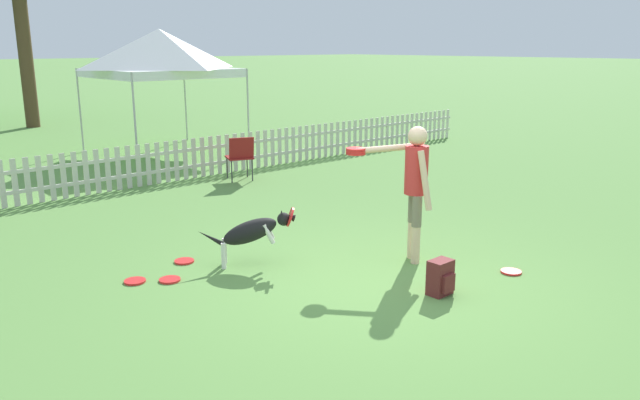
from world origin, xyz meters
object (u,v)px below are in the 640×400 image
object	(u,v)px
canopy_tent_main	(160,53)
handler_person	(412,177)
frisbee_near_dog	(511,272)
folding_chair_blue_left	(240,154)
leaping_dog	(253,231)
frisbee_near_handler	(135,281)
frisbee_midfield	(170,280)
backpack_on_grass	(441,278)
frisbee_far_scatter	(184,261)

from	to	relation	value
canopy_tent_main	handler_person	bearing A→B (deg)	-100.41
frisbee_near_dog	folding_chair_blue_left	xyz separation A→B (m)	(0.61, 6.31, 0.51)
canopy_tent_main	leaping_dog	bearing A→B (deg)	-111.90
frisbee_near_handler	canopy_tent_main	xyz separation A→B (m)	(4.55, 7.58, 2.39)
folding_chair_blue_left	handler_person	bearing A→B (deg)	99.17
handler_person	canopy_tent_main	size ratio (longest dim) A/B	0.56
frisbee_near_handler	frisbee_midfield	world-z (taller)	same
leaping_dog	backpack_on_grass	xyz separation A→B (m)	(0.93, -2.08, -0.24)
backpack_on_grass	folding_chair_blue_left	bearing A→B (deg)	74.06
frisbee_midfield	frisbee_far_scatter	distance (m)	0.62
frisbee_midfield	canopy_tent_main	bearing A→B (deg)	61.51
frisbee_far_scatter	backpack_on_grass	xyz separation A→B (m)	(1.50, -2.74, 0.18)
frisbee_near_handler	frisbee_far_scatter	distance (m)	0.78
leaping_dog	folding_chair_blue_left	world-z (taller)	folding_chair_blue_left
leaping_dog	handler_person	bearing A→B (deg)	90.33
frisbee_near_handler	canopy_tent_main	bearing A→B (deg)	59.04
handler_person	frisbee_near_dog	distance (m)	1.60
backpack_on_grass	frisbee_near_dog	bearing A→B (deg)	-8.02
handler_person	backpack_on_grass	bearing A→B (deg)	-175.91
leaping_dog	canopy_tent_main	size ratio (longest dim) A/B	0.34
handler_person	folding_chair_blue_left	world-z (taller)	handler_person
frisbee_far_scatter	canopy_tent_main	size ratio (longest dim) A/B	0.08
backpack_on_grass	frisbee_midfield	bearing A→B (deg)	130.28
folding_chair_blue_left	backpack_on_grass	bearing A→B (deg)	95.67
backpack_on_grass	folding_chair_blue_left	distance (m)	6.41
frisbee_midfield	frisbee_far_scatter	bearing A→B (deg)	44.84
frisbee_far_scatter	backpack_on_grass	world-z (taller)	backpack_on_grass
leaping_dog	frisbee_near_dog	world-z (taller)	leaping_dog
frisbee_far_scatter	backpack_on_grass	bearing A→B (deg)	-61.22
frisbee_far_scatter	backpack_on_grass	distance (m)	3.13
frisbee_near_dog	frisbee_far_scatter	distance (m)	3.93
leaping_dog	frisbee_near_handler	bearing A→B (deg)	-71.35
frisbee_near_handler	canopy_tent_main	distance (m)	9.15
leaping_dog	frisbee_near_handler	world-z (taller)	leaping_dog
frisbee_midfield	handler_person	bearing A→B (deg)	-28.23
frisbee_near_handler	frisbee_far_scatter	world-z (taller)	same
leaping_dog	frisbee_midfield	world-z (taller)	leaping_dog
handler_person	frisbee_midfield	distance (m)	3.07
canopy_tent_main	frisbee_far_scatter	bearing A→B (deg)	-117.25
frisbee_near_handler	handler_person	bearing A→B (deg)	-29.16
frisbee_midfield	canopy_tent_main	distance (m)	9.20
handler_person	folding_chair_blue_left	size ratio (longest dim) A/B	1.91
leaping_dog	folding_chair_blue_left	bearing A→B (deg)	-176.31
frisbee_near_handler	frisbee_near_dog	size ratio (longest dim) A/B	1.00
frisbee_near_dog	canopy_tent_main	distance (m)	10.60
frisbee_near_handler	backpack_on_grass	bearing A→B (deg)	-48.19
backpack_on_grass	canopy_tent_main	world-z (taller)	canopy_tent_main
handler_person	leaping_dog	size ratio (longest dim) A/B	1.63
handler_person	canopy_tent_main	world-z (taller)	canopy_tent_main
handler_person	frisbee_near_handler	bearing A→B (deg)	98.01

